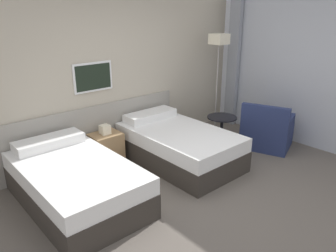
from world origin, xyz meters
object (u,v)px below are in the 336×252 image
(nightstand, at_px, (106,148))
(armchair, at_px, (267,132))
(floor_lamp, at_px, (219,49))
(bed_near_window, at_px, (178,145))
(bed_near_door, at_px, (75,182))
(side_table, at_px, (222,125))

(nightstand, distance_m, armchair, 2.76)
(armchair, bearing_deg, floor_lamp, -12.03)
(bed_near_window, bearing_deg, nightstand, 140.92)
(bed_near_door, relative_size, nightstand, 3.04)
(bed_near_window, height_order, nightstand, bed_near_window)
(side_table, height_order, armchair, armchair)
(nightstand, height_order, side_table, nightstand)
(bed_near_window, relative_size, armchair, 1.94)
(bed_near_door, xyz_separation_m, armchair, (3.31, -0.60, -0.01))
(nightstand, distance_m, side_table, 2.02)
(nightstand, bearing_deg, armchair, -28.31)
(bed_near_door, xyz_separation_m, bed_near_window, (1.76, 0.00, 0.00))
(bed_near_window, height_order, armchair, armchair)
(bed_near_door, bearing_deg, floor_lamp, 8.26)
(bed_near_window, xyz_separation_m, side_table, (0.98, -0.05, 0.11))
(bed_near_window, bearing_deg, floor_lamp, 18.05)
(armchair, bearing_deg, bed_near_door, 60.07)
(bed_near_door, height_order, bed_near_window, same)
(nightstand, bearing_deg, floor_lamp, -6.30)
(side_table, bearing_deg, bed_near_window, 177.00)
(bed_near_door, distance_m, floor_lamp, 3.47)
(floor_lamp, bearing_deg, bed_near_door, -171.74)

